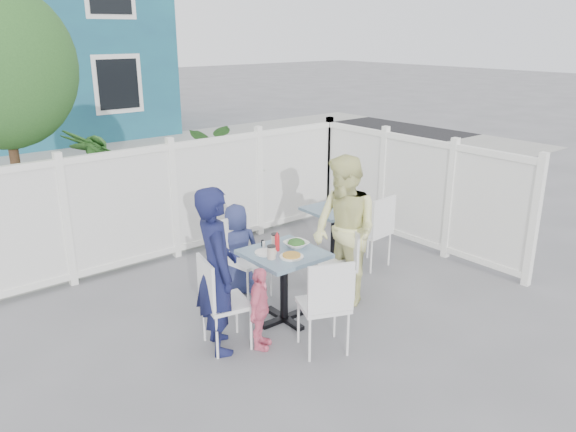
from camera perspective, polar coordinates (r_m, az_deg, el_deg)
ground at (r=6.18m, az=-1.08°, el=-10.88°), size 80.00×80.00×0.00m
near_sidewalk at (r=9.21m, az=-15.92°, el=-1.47°), size 24.00×2.60×0.01m
street at (r=12.57m, az=-22.85°, el=3.02°), size 24.00×5.00×0.01m
far_sidewalk at (r=15.51m, az=-26.30°, el=5.25°), size 24.00×1.60×0.01m
fence_back at (r=7.80m, az=-11.54°, el=1.33°), size 5.86×0.08×1.60m
fence_right at (r=8.28m, az=12.73°, el=2.24°), size 0.08×3.66×1.60m
tree at (r=7.75m, az=-27.18°, el=13.25°), size 1.80×1.62×3.59m
potted_shrub_a at (r=8.11m, az=-18.47°, el=2.22°), size 1.28×1.28×1.80m
potted_shrub_b at (r=8.99m, az=-5.54°, el=3.72°), size 1.62×1.48×1.52m
main_table at (r=5.98m, az=-0.41°, el=-5.29°), size 0.77×0.77×0.80m
spare_table at (r=7.64m, az=4.69°, el=-0.42°), size 0.72×0.72×0.73m
chair_left at (r=5.55m, az=-7.12°, el=-8.11°), size 0.50×0.52×0.96m
chair_right at (r=6.51m, az=5.55°, el=-4.39°), size 0.51×0.52×0.88m
chair_back at (r=6.59m, az=-4.58°, el=-3.57°), size 0.50×0.49×0.97m
chair_near at (r=5.41m, az=3.92°, el=-8.51°), size 0.59×0.58×1.00m
chair_spare at (r=7.43m, az=8.91°, el=-1.08°), size 0.48×0.46×0.99m
man at (r=5.44m, az=-7.26°, el=-5.51°), size 0.58×0.71×1.67m
woman at (r=6.37m, az=5.78°, el=-1.55°), size 0.75×0.91×1.72m
boy at (r=6.67m, az=-5.21°, el=-3.42°), size 0.63×0.52×1.10m
toddler at (r=5.57m, az=-2.89°, el=-9.39°), size 0.52×0.47×0.85m
plate_main at (r=5.77m, az=0.36°, el=-4.14°), size 0.25×0.25×0.02m
plate_side at (r=5.88m, az=-2.28°, el=-3.72°), size 0.23×0.23×0.02m
salad_bowl at (r=6.03m, az=0.85°, el=-2.90°), size 0.25×0.25×0.06m
coffee_cup_a at (r=5.72m, az=-1.70°, el=-3.75°), size 0.09×0.09×0.13m
coffee_cup_b at (r=6.06m, az=-1.31°, el=-2.47°), size 0.08×0.08×0.13m
ketchup_bottle at (r=5.91m, az=-1.10°, el=-2.79°), size 0.05×0.05×0.17m
salt_shaker at (r=6.01m, az=-2.48°, el=-2.93°), size 0.03×0.03×0.07m
pepper_shaker at (r=6.06m, az=-2.60°, el=-2.76°), size 0.03×0.03×0.07m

